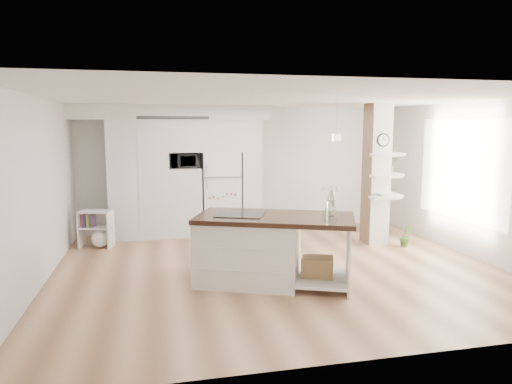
% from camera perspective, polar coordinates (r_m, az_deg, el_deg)
% --- Properties ---
extents(floor, '(7.00, 6.00, 0.01)m').
position_cam_1_polar(floor, '(7.45, 2.68, -9.55)').
color(floor, tan).
rests_on(floor, ground).
extents(room, '(7.04, 6.04, 2.72)m').
position_cam_1_polar(room, '(7.11, 2.78, 4.85)').
color(room, white).
rests_on(room, ground).
extents(cabinet_wall, '(4.00, 0.71, 2.70)m').
position_cam_1_polar(cabinet_wall, '(9.55, -9.95, 3.48)').
color(cabinet_wall, white).
rests_on(cabinet_wall, floor).
extents(refrigerator, '(0.78, 0.69, 1.75)m').
position_cam_1_polar(refrigerator, '(9.72, -4.42, -0.09)').
color(refrigerator, white).
rests_on(refrigerator, floor).
extents(column, '(0.69, 0.90, 2.70)m').
position_cam_1_polar(column, '(9.08, 15.48, 2.09)').
color(column, silver).
rests_on(column, floor).
extents(window, '(0.00, 2.40, 2.40)m').
position_cam_1_polar(window, '(8.96, 24.26, 2.54)').
color(window, white).
rests_on(window, room).
extents(pendant_light, '(0.12, 0.12, 0.10)m').
position_cam_1_polar(pendant_light, '(7.85, 14.64, 6.84)').
color(pendant_light, white).
rests_on(pendant_light, room).
extents(kitchen_island, '(2.47, 1.83, 1.57)m').
position_cam_1_polar(kitchen_island, '(6.67, 0.12, -6.99)').
color(kitchen_island, white).
rests_on(kitchen_island, floor).
extents(bookshelf, '(0.66, 0.48, 0.70)m').
position_cam_1_polar(bookshelf, '(9.14, -19.20, -4.66)').
color(bookshelf, white).
rests_on(bookshelf, floor).
extents(floor_plant_a, '(0.28, 0.26, 0.43)m').
position_cam_1_polar(floor_plant_a, '(9.14, 18.22, -5.23)').
color(floor_plant_a, '#44762F').
rests_on(floor_plant_a, floor).
extents(floor_plant_b, '(0.28, 0.28, 0.49)m').
position_cam_1_polar(floor_plant_b, '(10.16, 14.79, -3.58)').
color(floor_plant_b, '#44762F').
rests_on(floor_plant_b, floor).
extents(microwave, '(0.54, 0.37, 0.30)m').
position_cam_1_polar(microwave, '(9.51, -8.90, 3.87)').
color(microwave, '#2D2D2D').
rests_on(microwave, cabinet_wall).
extents(shelf_plant, '(0.27, 0.23, 0.30)m').
position_cam_1_polar(shelf_plant, '(9.33, 16.40, 3.28)').
color(shelf_plant, '#44762F').
rests_on(shelf_plant, column).
extents(decor_bowl, '(0.22, 0.22, 0.05)m').
position_cam_1_polar(decor_bowl, '(8.88, 15.64, -0.32)').
color(decor_bowl, white).
rests_on(decor_bowl, column).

